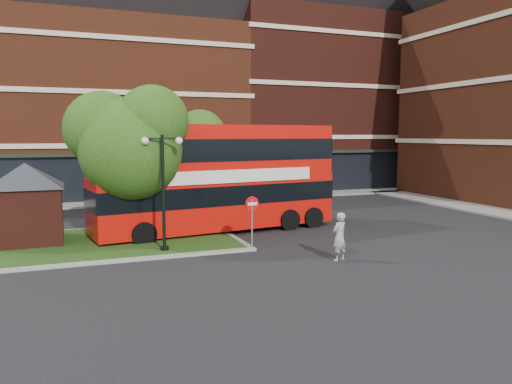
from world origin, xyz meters
name	(u,v)px	position (x,y,z in m)	size (l,w,h in m)	color
ground	(285,244)	(0.00, 0.00, 0.00)	(120.00, 120.00, 0.00)	black
pavement_far	(197,199)	(0.00, 16.50, 0.06)	(44.00, 3.00, 0.12)	slate
terrace_far_left	(80,111)	(-8.00, 24.00, 7.00)	(26.00, 12.00, 14.00)	maroon
terrace_far_right	(315,104)	(14.00, 24.00, 8.00)	(18.00, 12.00, 16.00)	#471911
traffic_island	(99,243)	(-8.00, 3.00, 0.07)	(12.60, 7.60, 0.15)	gray
kiosk	(26,195)	(-11.00, 4.00, 2.32)	(6.51, 6.51, 3.60)	#471911
tree_island_west	(128,139)	(-6.60, 2.58, 4.79)	(5.40, 4.71, 7.21)	#2D2116
tree_island_east	(182,149)	(-3.58, 5.06, 4.24)	(4.46, 3.90, 6.29)	#2D2116
lamp_island	(163,187)	(-5.50, 0.20, 2.83)	(1.72, 0.36, 5.00)	black
lamp_far_left	(229,164)	(2.00, 14.50, 2.83)	(1.72, 0.36, 5.00)	black
lamp_far_right	(325,162)	(10.00, 14.50, 2.83)	(1.72, 0.36, 5.00)	black
bus	(217,171)	(-2.05, 4.00, 3.16)	(12.90, 4.67, 4.82)	#BE0E07
woman	(339,237)	(0.80, -3.50, 0.97)	(0.71, 0.47, 1.95)	gray
car_silver	(124,198)	(-5.63, 14.50, 0.64)	(1.51, 3.76, 1.28)	#B0B3B7
car_white	(236,190)	(3.00, 16.00, 0.73)	(1.54, 4.42, 1.46)	silver
no_entry_sign	(252,212)	(-1.80, -0.50, 1.68)	(0.65, 0.18, 2.36)	slate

